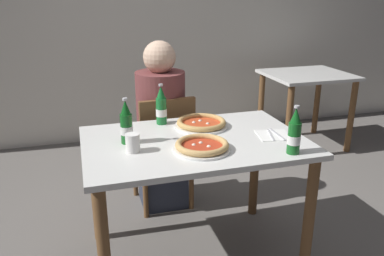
% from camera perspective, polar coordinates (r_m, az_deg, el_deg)
% --- Properties ---
extents(ground_plane, '(8.00, 8.00, 0.00)m').
position_cam_1_polar(ground_plane, '(2.51, 0.34, -17.89)').
color(ground_plane, slate).
extents(back_wall_tiled, '(7.00, 0.10, 2.60)m').
position_cam_1_polar(back_wall_tiled, '(4.16, -8.79, 16.12)').
color(back_wall_tiled, silver).
rests_on(back_wall_tiled, ground_plane).
extents(dining_table_main, '(1.20, 0.80, 0.75)m').
position_cam_1_polar(dining_table_main, '(2.18, 0.37, -4.49)').
color(dining_table_main, silver).
rests_on(dining_table_main, ground_plane).
extents(chair_behind_table, '(0.42, 0.42, 0.85)m').
position_cam_1_polar(chair_behind_table, '(2.78, -4.10, -2.60)').
color(chair_behind_table, brown).
rests_on(chair_behind_table, ground_plane).
extents(diner_seated, '(0.34, 0.34, 1.21)m').
position_cam_1_polar(diner_seated, '(2.79, -4.46, -0.30)').
color(diner_seated, '#2D3342').
rests_on(diner_seated, ground_plane).
extents(dining_table_background, '(0.80, 0.70, 0.75)m').
position_cam_1_polar(dining_table_background, '(4.08, 16.26, 5.46)').
color(dining_table_background, silver).
rests_on(dining_table_background, ground_plane).
extents(pizza_margherita_near, '(0.30, 0.30, 0.04)m').
position_cam_1_polar(pizza_margherita_near, '(2.00, 1.46, -2.64)').
color(pizza_margherita_near, white).
rests_on(pizza_margherita_near, dining_table_main).
extents(pizza_marinara_far, '(0.32, 0.32, 0.04)m').
position_cam_1_polar(pizza_marinara_far, '(2.33, 1.37, 0.67)').
color(pizza_marinara_far, white).
rests_on(pizza_marinara_far, dining_table_main).
extents(beer_bottle_left, '(0.07, 0.07, 0.25)m').
position_cam_1_polar(beer_bottle_left, '(2.09, -9.52, 0.52)').
color(beer_bottle_left, '#14591E').
rests_on(beer_bottle_left, dining_table_main).
extents(beer_bottle_center, '(0.07, 0.07, 0.25)m').
position_cam_1_polar(beer_bottle_center, '(1.99, 14.65, -0.78)').
color(beer_bottle_center, '#14591E').
rests_on(beer_bottle_center, dining_table_main).
extents(beer_bottle_right, '(0.07, 0.07, 0.25)m').
position_cam_1_polar(beer_bottle_right, '(2.37, -4.49, 3.02)').
color(beer_bottle_right, '#196B2D').
rests_on(beer_bottle_right, dining_table_main).
extents(napkin_with_cutlery, '(0.21, 0.21, 0.01)m').
position_cam_1_polar(napkin_with_cutlery, '(2.24, 11.85, -1.03)').
color(napkin_with_cutlery, white).
rests_on(napkin_with_cutlery, dining_table_main).
extents(paper_cup, '(0.07, 0.07, 0.09)m').
position_cam_1_polar(paper_cup, '(1.99, -8.61, -2.16)').
color(paper_cup, white).
rests_on(paper_cup, dining_table_main).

